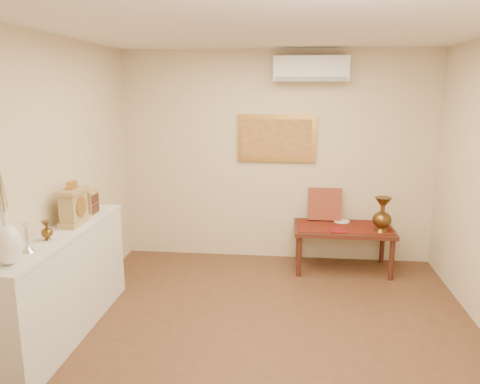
# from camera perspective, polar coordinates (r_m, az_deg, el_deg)

# --- Properties ---
(floor) EXTENTS (4.50, 4.50, 0.00)m
(floor) POSITION_cam_1_polar(r_m,az_deg,el_deg) (4.37, 3.13, -18.05)
(floor) COLOR brown
(floor) RESTS_ON ground
(ceiling) EXTENTS (4.50, 4.50, 0.00)m
(ceiling) POSITION_cam_1_polar(r_m,az_deg,el_deg) (3.79, 3.64, 19.77)
(ceiling) COLOR silver
(ceiling) RESTS_ON ground
(wall_back) EXTENTS (4.00, 0.02, 2.70)m
(wall_back) POSITION_cam_1_polar(r_m,az_deg,el_deg) (6.07, 4.46, 4.25)
(wall_back) COLOR beige
(wall_back) RESTS_ON ground
(wall_front) EXTENTS (4.00, 0.02, 2.70)m
(wall_front) POSITION_cam_1_polar(r_m,az_deg,el_deg) (1.75, -0.62, -17.33)
(wall_front) COLOR beige
(wall_front) RESTS_ON ground
(wall_left) EXTENTS (0.02, 4.50, 2.70)m
(wall_left) POSITION_cam_1_polar(r_m,az_deg,el_deg) (4.43, -23.43, 0.15)
(wall_left) COLOR beige
(wall_left) RESTS_ON ground
(white_vase) EXTENTS (0.20, 0.20, 1.07)m
(white_vase) POSITION_cam_1_polar(r_m,az_deg,el_deg) (3.65, -27.08, 0.02)
(white_vase) COLOR white
(white_vase) RESTS_ON display_ledge
(candlestick) EXTENTS (0.11, 0.11, 0.23)m
(candlestick) POSITION_cam_1_polar(r_m,az_deg,el_deg) (3.97, -24.59, -5.10)
(candlestick) COLOR silver
(candlestick) RESTS_ON display_ledge
(brass_urn_small) EXTENTS (0.10, 0.10, 0.22)m
(brass_urn_small) POSITION_cam_1_polar(r_m,az_deg,el_deg) (4.22, -22.52, -4.03)
(brass_urn_small) COLOR brown
(brass_urn_small) RESTS_ON display_ledge
(table_cloth) EXTENTS (1.14, 0.59, 0.01)m
(table_cloth) POSITION_cam_1_polar(r_m,az_deg,el_deg) (5.92, 12.49, -4.14)
(table_cloth) COLOR #5E1B0F
(table_cloth) RESTS_ON low_table
(brass_urn_tall) EXTENTS (0.22, 0.22, 0.50)m
(brass_urn_tall) POSITION_cam_1_polar(r_m,az_deg,el_deg) (5.75, 16.98, -2.22)
(brass_urn_tall) COLOR brown
(brass_urn_tall) RESTS_ON table_cloth
(plate) EXTENTS (0.20, 0.20, 0.01)m
(plate) POSITION_cam_1_polar(r_m,az_deg,el_deg) (6.11, 12.30, -3.50)
(plate) COLOR white
(plate) RESTS_ON table_cloth
(menu) EXTENTS (0.18, 0.25, 0.01)m
(menu) POSITION_cam_1_polar(r_m,az_deg,el_deg) (5.74, 11.84, -4.52)
(menu) COLOR maroon
(menu) RESTS_ON table_cloth
(cushion) EXTENTS (0.42, 0.18, 0.43)m
(cushion) POSITION_cam_1_polar(r_m,az_deg,el_deg) (6.11, 10.28, -1.45)
(cushion) COLOR maroon
(cushion) RESTS_ON table_cloth
(display_ledge) EXTENTS (0.37, 2.02, 0.98)m
(display_ledge) POSITION_cam_1_polar(r_m,az_deg,el_deg) (4.60, -20.56, -10.42)
(display_ledge) COLOR silver
(display_ledge) RESTS_ON floor
(mantel_clock) EXTENTS (0.17, 0.36, 0.41)m
(mantel_clock) POSITION_cam_1_polar(r_m,az_deg,el_deg) (4.59, -19.62, -1.64)
(mantel_clock) COLOR tan
(mantel_clock) RESTS_ON display_ledge
(wooden_chest) EXTENTS (0.16, 0.21, 0.24)m
(wooden_chest) POSITION_cam_1_polar(r_m,az_deg,el_deg) (4.93, -18.03, -1.19)
(wooden_chest) COLOR tan
(wooden_chest) RESTS_ON display_ledge
(low_table) EXTENTS (1.20, 0.70, 0.55)m
(low_table) POSITION_cam_1_polar(r_m,az_deg,el_deg) (5.94, 12.46, -4.78)
(low_table) COLOR #481E15
(low_table) RESTS_ON floor
(painting) EXTENTS (1.00, 0.06, 0.60)m
(painting) POSITION_cam_1_polar(r_m,az_deg,el_deg) (6.01, 4.50, 6.57)
(painting) COLOR #B48239
(painting) RESTS_ON wall_back
(ac_unit) EXTENTS (0.90, 0.25, 0.30)m
(ac_unit) POSITION_cam_1_polar(r_m,az_deg,el_deg) (5.88, 8.63, 14.61)
(ac_unit) COLOR silver
(ac_unit) RESTS_ON wall_back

